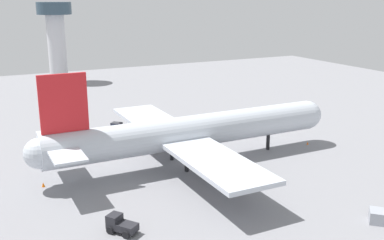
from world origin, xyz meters
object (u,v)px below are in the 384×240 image
Objects in this scene: safety_cone_nose at (308,143)px; control_tower at (56,33)px; safety_cone_tail at (43,185)px; cargo_loader at (165,124)px; maintenance_van at (121,224)px; cargo_container_aft at (376,216)px; cargo_airplane at (191,132)px; fuel_truck at (114,129)px.

safety_cone_nose is 101.07m from control_tower.
safety_cone_tail is (-51.66, 2.16, 0.08)m from safety_cone_nose.
cargo_loader is 6.47× the size of safety_cone_tail.
cargo_loader is at bearing 59.88° from maintenance_van.
cargo_loader is 1.57× the size of cargo_container_aft.
cargo_airplane is 26.74m from safety_cone_nose.
control_tower is (20.03, 92.38, 16.59)m from safety_cone_tail.
maintenance_van is (-23.86, -41.12, 0.12)m from cargo_loader.
safety_cone_nose is at bearing -48.45° from cargo_loader.
cargo_airplane reaches higher than safety_cone_nose.
cargo_loader is (4.86, 22.90, -4.88)m from cargo_airplane.
cargo_loader reaches higher than safety_cone_tail.
maintenance_van is 0.16× the size of control_tower.
cargo_loader is 12.08m from fuel_truck.
safety_cone_nose is (13.72, 29.76, -0.56)m from cargo_container_aft.
cargo_airplane reaches higher than fuel_truck.
fuel_truck is 6.26× the size of safety_cone_tail.
cargo_airplane is at bearing -101.99° from cargo_loader.
control_tower reaches higher than fuel_truck.
safety_cone_nose is at bearing -71.50° from control_tower.
cargo_airplane is at bearing -2.41° from safety_cone_tail.
fuel_truck is (-7.21, 22.82, -4.62)m from cargo_airplane.
fuel_truck is 1.08× the size of maintenance_van.
control_tower is at bearing 93.38° from cargo_airplane.
cargo_loader reaches higher than safety_cone_nose.
control_tower reaches higher than safety_cone_nose.
safety_cone_nose is at bearing 20.80° from maintenance_van.
maintenance_van is (-19.00, -18.22, -4.76)m from cargo_airplane.
maintenance_van is at bearing -120.12° from cargo_loader.
cargo_container_aft is (19.61, -53.65, -0.42)m from fuel_truck.
safety_cone_nose is at bearing -2.39° from safety_cone_tail.
cargo_container_aft is at bearing -21.89° from maintenance_van.
fuel_truck reaches higher than cargo_loader.
fuel_truck is at bearing 110.08° from cargo_container_aft.
cargo_airplane reaches higher than maintenance_van.
maintenance_van reaches higher than cargo_loader.
cargo_airplane reaches higher than cargo_container_aft.
cargo_container_aft is 49.58m from safety_cone_tail.
safety_cone_tail is at bearing 108.74° from maintenance_van.
cargo_airplane is 12.42× the size of fuel_truck.
cargo_loader reaches higher than cargo_container_aft.
safety_cone_nose is at bearing -35.64° from fuel_truck.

